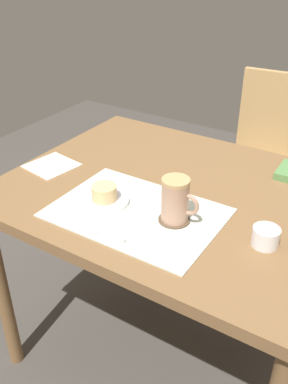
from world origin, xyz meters
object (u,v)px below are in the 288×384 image
Objects in this scene: wooden_chair at (268,166)px; pastry at (104,193)px; dining_table at (175,211)px; pastry_plate at (105,201)px; sugar_bowl at (266,237)px; coffee_mug at (176,200)px.

pastry is at bearing 74.86° from wooden_chair.
dining_table is 0.25m from pastry_plate.
sugar_bowl is (0.46, 0.06, -0.01)m from pastry.
pastry is at bearing -125.10° from dining_table.
coffee_mug is at bearing 7.59° from pastry.
pastry_plate is at bearing 0.00° from pastry.
sugar_bowl is at bearing 7.69° from coffee_mug.
coffee_mug is at bearing -62.01° from dining_table.
pastry_plate is (-0.20, -0.98, 0.26)m from wooden_chair.
dining_table is 0.37m from sugar_bowl.
wooden_chair is 1.04m from pastry.
wooden_chair is at bearing 85.00° from dining_table.
sugar_bowl is (0.33, -0.13, 0.11)m from dining_table.
wooden_chair is 1.04m from pastry_plate.
wooden_chair reaches higher than pastry_plate.
sugar_bowl reaches higher than dining_table.
pastry_plate is 0.23m from coffee_mug.
coffee_mug is (0.22, 0.03, 0.03)m from pastry.
pastry is 0.22m from coffee_mug.
pastry is at bearing -172.36° from sugar_bowl.
wooden_chair reaches higher than coffee_mug.
sugar_bowl is (0.24, 0.03, -0.05)m from coffee_mug.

